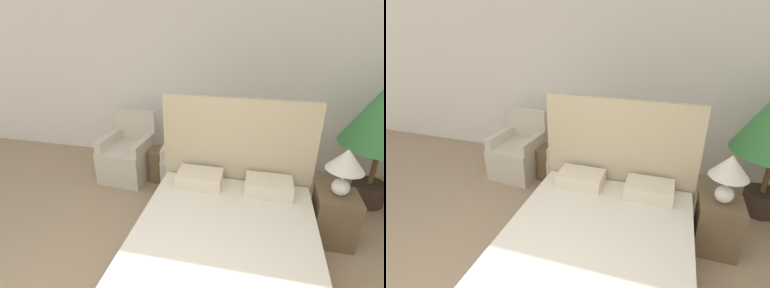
# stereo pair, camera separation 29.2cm
# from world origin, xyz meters

# --- Properties ---
(wall_back) EXTENTS (10.00, 0.06, 2.90)m
(wall_back) POSITION_xyz_m (0.00, 3.59, 1.45)
(wall_back) COLOR white
(wall_back) RESTS_ON ground_plane
(bed) EXTENTS (1.61, 2.00, 1.43)m
(bed) POSITION_xyz_m (0.47, 1.26, 0.30)
(bed) COLOR #4C4238
(bed) RESTS_ON ground_plane
(armchair_near_window_left) EXTENTS (0.69, 0.72, 0.92)m
(armchair_near_window_left) POSITION_xyz_m (-1.11, 2.78, 0.29)
(armchair_near_window_left) COLOR beige
(armchair_near_window_left) RESTS_ON ground_plane
(armchair_near_window_right) EXTENTS (0.68, 0.72, 0.92)m
(armchair_near_window_right) POSITION_xyz_m (-0.21, 2.78, 0.29)
(armchair_near_window_right) COLOR beige
(armchair_near_window_right) RESTS_ON ground_plane
(nightstand) EXTENTS (0.40, 0.38, 0.56)m
(nightstand) POSITION_xyz_m (1.50, 1.98, 0.28)
(nightstand) COLOR brown
(nightstand) RESTS_ON ground_plane
(table_lamp) EXTENTS (0.35, 0.35, 0.49)m
(table_lamp) POSITION_xyz_m (1.50, 1.99, 0.89)
(table_lamp) COLOR white
(table_lamp) RESTS_ON nightstand
(side_table) EXTENTS (0.34, 0.34, 0.46)m
(side_table) POSITION_xyz_m (-0.66, 2.80, 0.23)
(side_table) COLOR brown
(side_table) RESTS_ON ground_plane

